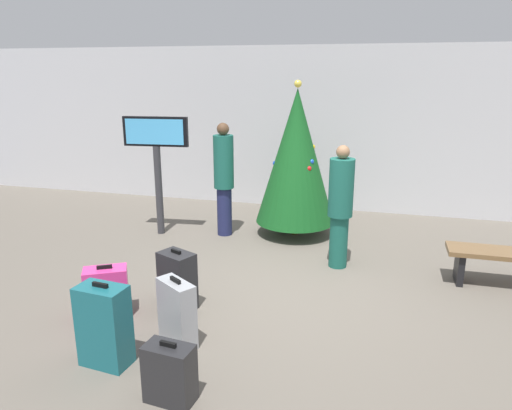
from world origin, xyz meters
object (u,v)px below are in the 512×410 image
Objects in this scene: suitcase_2 at (170,374)px; suitcase_0 at (177,313)px; flight_info_kiosk at (157,151)px; suitcase_1 at (107,292)px; traveller_0 at (340,204)px; suitcase_4 at (177,280)px; traveller_1 at (224,177)px; waiting_bench at (505,260)px; holiday_tree at (296,157)px; suitcase_3 at (104,326)px.

suitcase_0 is at bearing 109.90° from suitcase_2.
suitcase_0 is at bearing -61.31° from flight_info_kiosk.
suitcase_1 is at bearing -76.00° from flight_info_kiosk.
traveller_0 is 3.47m from suitcase_2.
traveller_1 is at bearing 96.58° from suitcase_4.
traveller_1 is 3.09m from suitcase_1.
waiting_bench is 4.17m from suitcase_0.
waiting_bench is at bearing -13.75° from traveller_1.
traveller_0 is at bearing -12.13° from flight_info_kiosk.
holiday_tree is 3.54× the size of suitcase_4.
holiday_tree is at bearing 81.69° from suitcase_0.
suitcase_3 is (-0.81, 0.33, 0.14)m from suitcase_2.
traveller_0 reaches higher than suitcase_0.
traveller_0 reaches higher than suitcase_2.
traveller_0 is 2.41× the size of suitcase_4.
holiday_tree is 4.34m from suitcase_3.
suitcase_1 is (-2.36, -2.10, -0.62)m from traveller_0.
suitcase_1 is (0.69, -2.75, -1.13)m from flight_info_kiosk.
traveller_0 is 2.09× the size of suitcase_3.
suitcase_0 is at bearing -79.53° from traveller_1.
traveller_1 is at bearing 100.47° from suitcase_0.
suitcase_4 is at bearing 80.54° from suitcase_3.
suitcase_1 is 0.79m from suitcase_4.
waiting_bench is 2.54× the size of suitcase_2.
suitcase_4 is (-3.79, -1.59, -0.02)m from waiting_bench.
suitcase_2 is (1.98, -3.89, -1.16)m from flight_info_kiosk.
waiting_bench is 4.45m from suitcase_2.
traveller_0 reaches higher than waiting_bench.
flight_info_kiosk is at bearing -167.98° from traveller_1.
flight_info_kiosk is 3.66m from suitcase_0.
suitcase_0 is (-3.47, -2.30, -0.02)m from waiting_bench.
flight_info_kiosk is at bearing 104.00° from suitcase_1.
suitcase_0 is 0.71m from suitcase_3.
suitcase_4 is at bearing 113.75° from suitcase_0.
suitcase_3 is at bearing -59.04° from suitcase_1.
flight_info_kiosk is 1.05× the size of traveller_1.
holiday_tree is 1.53m from traveller_0.
suitcase_1 reaches higher than suitcase_2.
traveller_1 is at bearing 166.25° from waiting_bench.
traveller_0 is 3.22m from suitcase_1.
suitcase_1 is 1.11× the size of suitcase_2.
suitcase_2 is (-0.23, -4.44, -1.07)m from holiday_tree.
suitcase_4 is at bearing -157.19° from waiting_bench.
suitcase_2 is (0.30, -0.82, -0.08)m from suitcase_0.
suitcase_3 reaches higher than suitcase_2.
flight_info_kiosk is 3.16m from traveller_0.
holiday_tree reaches higher than traveller_1.
flight_info_kiosk is 1.40× the size of waiting_bench.
flight_info_kiosk is at bearing 167.87° from traveller_0.
suitcase_1 is 0.86× the size of suitcase_4.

